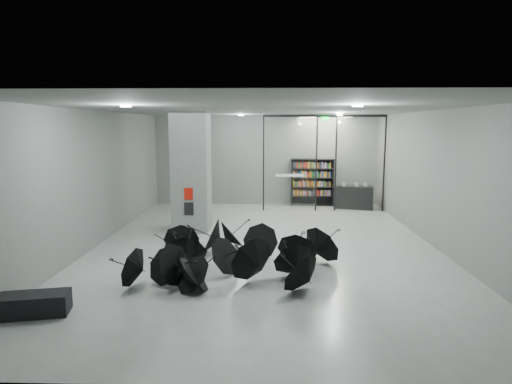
{
  "coord_description": "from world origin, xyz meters",
  "views": [
    {
      "loc": [
        0.1,
        -12.43,
        3.54
      ],
      "look_at": [
        -0.3,
        1.5,
        1.4
      ],
      "focal_mm": 30.25,
      "sensor_mm": 36.0,
      "label": 1
    }
  ],
  "objects_px": {
    "column": "(191,172)",
    "shop_counter": "(353,197)",
    "umbrella_cluster": "(226,259)",
    "bench": "(34,304)",
    "bookshelf": "(312,182)"
  },
  "relations": [
    {
      "from": "bench",
      "to": "umbrella_cluster",
      "type": "distance_m",
      "value": 4.26
    },
    {
      "from": "bookshelf",
      "to": "shop_counter",
      "type": "distance_m",
      "value": 1.94
    },
    {
      "from": "bench",
      "to": "bookshelf",
      "type": "xyz_separation_m",
      "value": [
        6.4,
        11.58,
        0.84
      ]
    },
    {
      "from": "bench",
      "to": "shop_counter",
      "type": "relative_size",
      "value": 0.78
    },
    {
      "from": "column",
      "to": "shop_counter",
      "type": "xyz_separation_m",
      "value": [
        6.28,
        4.03,
        -1.51
      ]
    },
    {
      "from": "bench",
      "to": "shop_counter",
      "type": "xyz_separation_m",
      "value": [
        8.11,
        10.86,
        0.28
      ]
    },
    {
      "from": "shop_counter",
      "to": "bench",
      "type": "bearing_deg",
      "value": -114.46
    },
    {
      "from": "column",
      "to": "shop_counter",
      "type": "height_order",
      "value": "column"
    },
    {
      "from": "shop_counter",
      "to": "umbrella_cluster",
      "type": "xyz_separation_m",
      "value": [
        -4.7,
        -8.31,
        -0.18
      ]
    },
    {
      "from": "column",
      "to": "bookshelf",
      "type": "height_order",
      "value": "column"
    },
    {
      "from": "column",
      "to": "bench",
      "type": "height_order",
      "value": "column"
    },
    {
      "from": "umbrella_cluster",
      "to": "shop_counter",
      "type": "bearing_deg",
      "value": 60.5
    },
    {
      "from": "bench",
      "to": "shop_counter",
      "type": "bearing_deg",
      "value": 40.98
    },
    {
      "from": "column",
      "to": "bookshelf",
      "type": "distance_m",
      "value": 6.66
    },
    {
      "from": "column",
      "to": "umbrella_cluster",
      "type": "distance_m",
      "value": 4.86
    }
  ]
}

